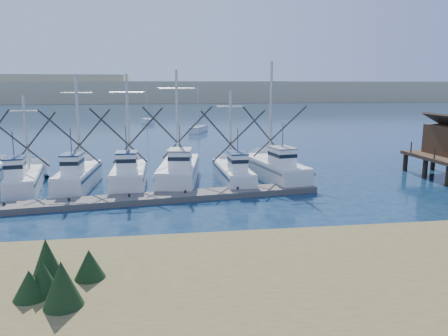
{
  "coord_description": "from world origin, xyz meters",
  "views": [
    {
      "loc": [
        -4.86,
        -23.42,
        8.11
      ],
      "look_at": [
        -0.16,
        8.0,
        2.09
      ],
      "focal_mm": 35.0,
      "sensor_mm": 36.0,
      "label": 1
    }
  ],
  "objects": [
    {
      "name": "ground",
      "position": [
        0.0,
        0.0,
        0.0
      ],
      "size": [
        500.0,
        500.0,
        0.0
      ],
      "primitive_type": "plane",
      "color": "#0D1D3A",
      "rests_on": "ground"
    },
    {
      "name": "shore_bank",
      "position": [
        -8.0,
        -10.0,
        0.8
      ],
      "size": [
        40.0,
        10.0,
        1.6
      ],
      "primitive_type": "cube",
      "color": "#4C422D",
      "rests_on": "ground"
    },
    {
      "name": "floating_dock",
      "position": [
        -9.04,
        6.64,
        0.21
      ],
      "size": [
        32.17,
        6.46,
        0.43
      ],
      "primitive_type": "cube",
      "rotation": [
        0.0,
        0.0,
        0.14
      ],
      "color": "#595550",
      "rests_on": "ground"
    },
    {
      "name": "dune_ridge",
      "position": [
        0.0,
        210.0,
        5.0
      ],
      "size": [
        360.0,
        60.0,
        10.0
      ],
      "primitive_type": "cube",
      "color": "tan",
      "rests_on": "ground"
    },
    {
      "name": "trawler_fleet",
      "position": [
        -8.12,
        12.01,
        0.99
      ],
      "size": [
        31.35,
        9.92,
        10.18
      ],
      "color": "silver",
      "rests_on": "ground"
    },
    {
      "name": "sailboat_near",
      "position": [
        2.01,
        53.03,
        0.49
      ],
      "size": [
        3.9,
        6.54,
        8.1
      ],
      "rotation": [
        0.0,
        0.0,
        -0.36
      ],
      "color": "silver",
      "rests_on": "ground"
    },
    {
      "name": "sailboat_far",
      "position": [
        -7.34,
        73.12,
        0.51
      ],
      "size": [
        2.93,
        5.2,
        8.1
      ],
      "rotation": [
        0.0,
        0.0,
        0.27
      ],
      "color": "silver",
      "rests_on": "ground"
    }
  ]
}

